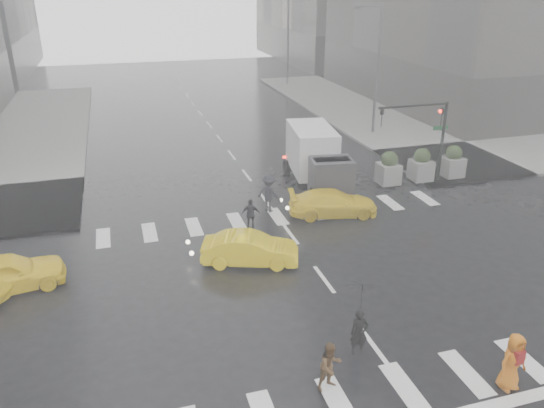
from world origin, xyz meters
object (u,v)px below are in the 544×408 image
object	(u,v)px
taxi_front	(5,273)
pedestrian_brown	(330,366)
traffic_signal_pole	(428,127)
pedestrian_orange	(513,362)
taxi_mid	(250,249)
box_truck	(317,157)

from	to	relation	value
taxi_front	pedestrian_brown	bearing A→B (deg)	-140.25
traffic_signal_pole	pedestrian_orange	size ratio (longest dim) A/B	2.61
taxi_front	taxi_mid	world-z (taller)	taxi_front
traffic_signal_pole	pedestrian_brown	xyz separation A→B (m)	(-11.01, -13.41, -2.48)
traffic_signal_pole	box_truck	xyz separation A→B (m)	(-5.76, 1.37, -1.58)
taxi_front	traffic_signal_pole	bearing A→B (deg)	-84.65
pedestrian_orange	traffic_signal_pole	bearing A→B (deg)	60.64
traffic_signal_pole	box_truck	world-z (taller)	traffic_signal_pole
taxi_front	taxi_mid	distance (m)	8.97
taxi_front	box_truck	bearing A→B (deg)	-74.60
pedestrian_orange	box_truck	xyz separation A→B (m)	(0.50, 16.18, 0.77)
pedestrian_orange	taxi_front	size ratio (longest dim) A/B	0.42
pedestrian_brown	pedestrian_orange	distance (m)	4.96
pedestrian_brown	taxi_mid	size ratio (longest dim) A/B	0.39
pedestrian_brown	box_truck	size ratio (longest dim) A/B	0.25
taxi_front	box_truck	xyz separation A→B (m)	(14.57, 6.77, 0.94)
taxi_front	taxi_mid	bearing A→B (deg)	-103.40
traffic_signal_pole	box_truck	bearing A→B (deg)	166.63
pedestrian_brown	taxi_front	bearing A→B (deg)	125.36
pedestrian_brown	traffic_signal_pole	bearing A→B (deg)	36.69
box_truck	pedestrian_orange	bearing A→B (deg)	-83.42
pedestrian_brown	pedestrian_orange	size ratio (longest dim) A/B	0.85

